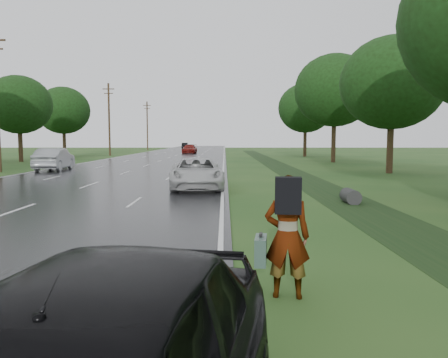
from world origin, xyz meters
The scene contains 17 objects.
road centered at (0.00, 45.00, 0.02)m, with size 14.00×180.00×0.04m, color black.
edge_stripe_east centered at (6.75, 45.00, 0.04)m, with size 0.12×180.00×0.01m, color silver.
edge_stripe_west centered at (-6.75, 45.00, 0.04)m, with size 0.12×180.00×0.01m, color silver.
center_line centered at (0.00, 45.00, 0.04)m, with size 0.12×180.00×0.01m, color silver.
drainage_ditch centered at (11.50, 18.71, 0.04)m, with size 2.20×120.00×0.56m.
utility_pole_far centered at (-9.20, 55.00, 5.20)m, with size 1.60×0.26×10.00m.
utility_pole_distant centered at (-9.20, 85.00, 5.20)m, with size 1.60×0.26×10.00m.
tree_east_c centered at (18.20, 24.00, 6.14)m, with size 7.00×7.00×9.29m.
tree_east_d centered at (17.80, 38.00, 7.15)m, with size 8.00×8.00×10.76m.
tree_east_f centered at (17.50, 52.00, 6.37)m, with size 7.20×7.20×9.62m.
tree_west_d centered at (-14.20, 39.00, 5.82)m, with size 6.60×6.60×8.80m.
tree_west_f centered at (-14.80, 53.00, 6.14)m, with size 7.00×7.00×9.29m.
pedestrian centered at (7.75, 0.38, 0.96)m, with size 0.86×0.82×1.86m.
white_pickup centered at (5.50, 14.53, 0.76)m, with size 2.40×5.20×1.45m, color #B9B9B9.
silver_sedan centered at (-5.80, 26.30, 0.86)m, with size 1.74×4.99×1.64m, color #979B9F.
far_car_red centered at (1.33, 62.62, 0.76)m, with size 2.01×4.93×1.43m, color maroon.
far_car_dark centered at (-2.77, 99.96, 0.71)m, with size 1.42×4.07×1.34m, color black.
Camera 1 is at (6.84, -6.01, 2.39)m, focal length 35.00 mm.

